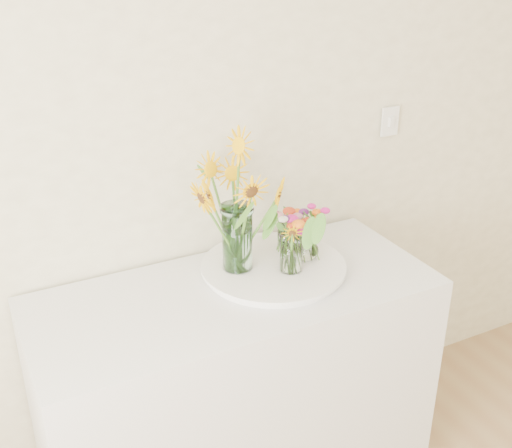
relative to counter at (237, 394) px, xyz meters
name	(u,v)px	position (x,y,z in m)	size (l,w,h in m)	color
counter	(237,394)	(0.00, 0.00, 0.00)	(1.40, 0.60, 0.90)	white
tray	(273,268)	(0.18, 0.05, 0.46)	(0.49, 0.49, 0.03)	white
mason_jar	(237,238)	(0.05, 0.09, 0.60)	(0.11, 0.11, 0.25)	#C5F6EF
sunflower_bouquet	(237,204)	(0.05, 0.09, 0.72)	(0.60, 0.60, 0.50)	#F0AF05
small_vase_a	(291,254)	(0.21, -0.01, 0.54)	(0.08, 0.08, 0.14)	white
wildflower_posy_a	(291,243)	(0.21, -0.01, 0.59)	(0.17, 0.17, 0.23)	orange
small_vase_b	(308,245)	(0.31, 0.04, 0.53)	(0.08, 0.08, 0.12)	white
wildflower_posy_b	(308,234)	(0.31, 0.04, 0.58)	(0.19, 0.19, 0.21)	orange
small_vase_c	(286,238)	(0.27, 0.13, 0.53)	(0.06, 0.06, 0.11)	white
wildflower_posy_c	(286,227)	(0.27, 0.13, 0.57)	(0.17, 0.17, 0.20)	orange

